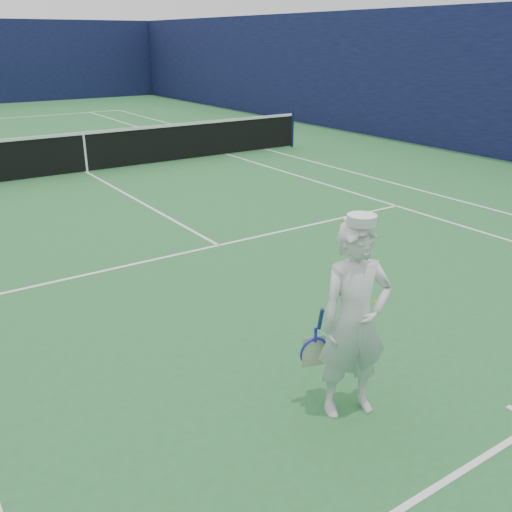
% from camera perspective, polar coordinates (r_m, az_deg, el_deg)
% --- Properties ---
extents(ground, '(80.00, 80.00, 0.00)m').
position_cam_1_polar(ground, '(14.91, -16.51, 7.99)').
color(ground, '#296B35').
rests_on(ground, ground).
extents(court_markings, '(11.03, 23.83, 0.01)m').
position_cam_1_polar(court_markings, '(14.91, -16.51, 8.00)').
color(court_markings, white).
rests_on(court_markings, ground).
extents(windscreen_fence, '(20.12, 36.12, 4.00)m').
position_cam_1_polar(windscreen_fence, '(14.62, -17.34, 15.63)').
color(windscreen_fence, '#0E1336').
rests_on(windscreen_fence, ground).
extents(tennis_net, '(12.88, 0.09, 1.07)m').
position_cam_1_polar(tennis_net, '(14.80, -16.73, 10.08)').
color(tennis_net, '#141E4C').
rests_on(tennis_net, ground).
extents(tennis_player, '(0.74, 0.66, 1.84)m').
position_cam_1_polar(tennis_player, '(4.95, 9.82, -6.40)').
color(tennis_player, white).
rests_on(tennis_player, ground).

